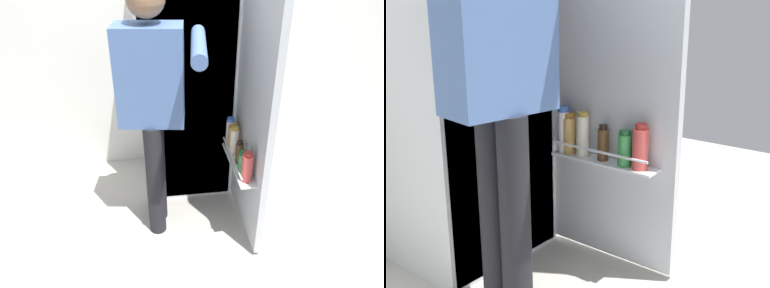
# 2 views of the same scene
# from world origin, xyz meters

# --- Properties ---
(ground_plane) EXTENTS (5.30, 5.30, 0.00)m
(ground_plane) POSITION_xyz_m (0.00, 0.00, 0.00)
(ground_plane) COLOR #B7B2A8
(kitchen_wall) EXTENTS (4.40, 0.10, 2.60)m
(kitchen_wall) POSITION_xyz_m (0.00, 0.93, 1.30)
(kitchen_wall) COLOR silver
(kitchen_wall) RESTS_ON ground_plane
(refrigerator) EXTENTS (0.74, 1.32, 1.70)m
(refrigerator) POSITION_xyz_m (0.03, 0.52, 0.85)
(refrigerator) COLOR silver
(refrigerator) RESTS_ON ground_plane
(person) EXTENTS (0.55, 0.77, 1.71)m
(person) POSITION_xyz_m (-0.26, -0.02, 1.03)
(person) COLOR black
(person) RESTS_ON ground_plane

